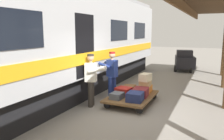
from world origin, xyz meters
TOP-DOWN VIEW (x-y plane):
  - ground_plane at (0.00, 0.00)m, footprint 60.00×60.00m
  - train_car at (3.35, 0.00)m, footprint 3.03×16.08m
  - luggage_cart at (0.53, -0.75)m, footprint 1.35×2.04m
  - suitcase_maroon_trunk at (0.22, -0.75)m, footprint 0.51×0.61m
  - suitcase_brown_leather at (0.83, -1.32)m, footprint 0.48×0.51m
  - suitcase_red_plastic at (0.83, -0.75)m, footprint 0.54×0.51m
  - suitcase_slate_roller at (0.83, -0.19)m, footprint 0.38×0.46m
  - suitcase_navy_fabric at (0.22, -0.19)m, footprint 0.50×0.55m
  - suitcase_orange_carryall at (0.22, -1.32)m, footprint 0.41×0.62m
  - suitcase_tan_vintage at (0.23, -1.30)m, footprint 0.40×0.39m
  - suitcase_cream_canvas at (0.23, -1.30)m, footprint 0.38×0.51m
  - porter_in_overalls at (1.37, -0.95)m, footprint 0.72×0.54m
  - porter_by_door at (1.61, 0.06)m, footprint 0.73×0.55m
  - baggage_tug at (-0.24, -8.18)m, footprint 1.43×1.89m

SIDE VIEW (x-z plane):
  - ground_plane at x=0.00m, z-range 0.00..0.00m
  - luggage_cart at x=0.53m, z-range 0.10..0.38m
  - suitcase_brown_leather at x=0.83m, z-range 0.28..0.47m
  - suitcase_slate_roller at x=0.83m, z-range 0.28..0.47m
  - suitcase_red_plastic at x=0.83m, z-range 0.28..0.52m
  - suitcase_orange_carryall at x=0.22m, z-range 0.28..0.52m
  - suitcase_navy_fabric at x=0.22m, z-range 0.28..0.56m
  - suitcase_maroon_trunk at x=0.22m, z-range 0.28..0.56m
  - suitcase_tan_vintage at x=0.23m, z-range 0.52..0.70m
  - baggage_tug at x=-0.24m, z-range -0.02..1.28m
  - suitcase_cream_canvas at x=0.23m, z-range 0.70..0.95m
  - porter_in_overalls at x=1.37m, z-range 0.07..1.78m
  - porter_by_door at x=1.61m, z-range 0.07..1.78m
  - train_car at x=3.35m, z-range 0.06..4.06m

